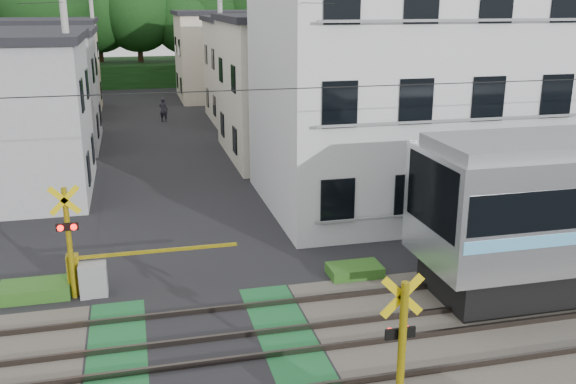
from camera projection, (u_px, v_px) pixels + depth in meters
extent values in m
plane|color=black|center=(206.00, 353.00, 14.14)|extent=(120.00, 120.00, 0.00)
cube|color=#47423A|center=(206.00, 353.00, 14.13)|extent=(120.00, 6.00, 0.00)
cube|color=black|center=(206.00, 353.00, 14.13)|extent=(5.20, 120.00, 0.00)
cube|color=#145126|center=(117.00, 364.00, 13.70)|extent=(1.30, 6.00, 0.00)
cube|color=#145126|center=(289.00, 343.00, 14.57)|extent=(1.30, 6.00, 0.00)
cube|color=#3F3833|center=(208.00, 363.00, 13.65)|extent=(120.00, 0.08, 0.14)
cube|color=#3F3833|center=(203.00, 339.00, 14.58)|extent=(120.00, 0.08, 0.14)
cube|color=#3F3833|center=(196.00, 312.00, 15.88)|extent=(120.00, 0.08, 0.14)
cube|color=black|center=(529.00, 278.00, 17.16)|extent=(2.69, 2.46, 0.67)
cube|color=black|center=(433.00, 194.00, 15.75)|extent=(0.10, 2.69, 1.75)
cylinder|color=yellow|center=(401.00, 362.00, 11.04)|extent=(0.14, 0.14, 3.00)
cube|color=yellow|center=(402.00, 296.00, 10.78)|extent=(0.77, 0.05, 0.77)
cube|color=yellow|center=(402.00, 296.00, 10.78)|extent=(0.77, 0.05, 0.77)
cube|color=black|center=(400.00, 333.00, 10.99)|extent=(0.55, 0.05, 0.20)
sphere|color=#FF0C07|center=(390.00, 333.00, 11.01)|extent=(0.16, 0.16, 0.16)
sphere|color=#FF0C07|center=(407.00, 330.00, 11.08)|extent=(0.16, 0.16, 0.16)
cylinder|color=yellow|center=(69.00, 244.00, 16.37)|extent=(0.14, 0.14, 3.00)
cube|color=yellow|center=(64.00, 200.00, 15.93)|extent=(0.77, 0.05, 0.77)
cube|color=yellow|center=(64.00, 200.00, 15.93)|extent=(0.77, 0.05, 0.77)
cube|color=black|center=(67.00, 227.00, 16.13)|extent=(0.55, 0.05, 0.20)
sphere|color=#FF0C07|center=(60.00, 228.00, 16.04)|extent=(0.16, 0.16, 0.16)
sphere|color=#FF0C07|center=(74.00, 227.00, 16.11)|extent=(0.16, 0.16, 0.16)
cube|color=gray|center=(93.00, 280.00, 16.79)|extent=(0.70, 0.50, 0.90)
cube|color=yellow|center=(74.00, 274.00, 16.88)|extent=(0.30, 0.30, 1.10)
cube|color=yellow|center=(160.00, 251.00, 17.26)|extent=(4.20, 0.08, 0.08)
cube|color=silver|center=(401.00, 84.00, 23.61)|extent=(10.00, 8.00, 9.00)
cube|color=black|center=(338.00, 201.00, 19.88)|extent=(1.10, 0.06, 1.40)
cube|color=black|center=(411.00, 195.00, 20.44)|extent=(1.10, 0.06, 1.40)
cube|color=black|center=(480.00, 190.00, 21.00)|extent=(1.10, 0.06, 1.40)
cube|color=black|center=(546.00, 185.00, 21.56)|extent=(1.10, 0.06, 1.40)
cube|color=gray|center=(448.00, 212.00, 20.69)|extent=(9.00, 0.06, 0.08)
cube|color=black|center=(340.00, 105.00, 19.02)|extent=(1.10, 0.06, 1.40)
cube|color=black|center=(416.00, 102.00, 19.58)|extent=(1.10, 0.06, 1.40)
cube|color=black|center=(488.00, 99.00, 20.14)|extent=(1.10, 0.06, 1.40)
cube|color=black|center=(557.00, 96.00, 20.69)|extent=(1.10, 0.06, 1.40)
cube|color=gray|center=(455.00, 120.00, 19.83)|extent=(9.00, 0.06, 0.08)
cube|color=gray|center=(463.00, 20.00, 18.97)|extent=(9.00, 0.06, 0.08)
cube|color=black|center=(89.00, 168.00, 24.48)|extent=(0.06, 1.00, 1.20)
cube|color=black|center=(93.00, 149.00, 27.74)|extent=(0.06, 1.00, 1.20)
cube|color=black|center=(82.00, 95.00, 23.68)|extent=(0.06, 1.00, 1.20)
cube|color=black|center=(87.00, 84.00, 26.93)|extent=(0.06, 1.00, 1.20)
cube|color=beige|center=(298.00, 90.00, 31.49)|extent=(7.00, 8.00, 6.50)
cube|color=black|center=(299.00, 18.00, 30.51)|extent=(7.35, 8.40, 0.30)
cube|color=black|center=(235.00, 140.00, 29.39)|extent=(0.06, 1.00, 1.20)
cube|color=black|center=(222.00, 124.00, 33.11)|extent=(0.06, 1.00, 1.20)
cube|color=black|center=(233.00, 79.00, 28.58)|extent=(0.06, 1.00, 1.20)
cube|color=black|center=(221.00, 70.00, 32.30)|extent=(0.06, 1.00, 1.20)
cube|color=#A3A5A7|center=(16.00, 92.00, 33.10)|extent=(8.00, 7.00, 5.80)
cube|color=black|center=(8.00, 31.00, 32.23)|extent=(8.40, 7.35, 0.30)
cube|color=black|center=(98.00, 125.00, 32.85)|extent=(0.06, 1.00, 1.20)
cube|color=black|center=(100.00, 114.00, 36.11)|extent=(0.06, 1.00, 1.20)
cube|color=black|center=(93.00, 70.00, 32.05)|extent=(0.06, 1.00, 1.20)
cube|color=black|center=(96.00, 64.00, 35.30)|extent=(0.06, 1.00, 1.20)
cube|color=beige|center=(265.00, 71.00, 40.93)|extent=(7.00, 7.00, 6.20)
cube|color=black|center=(264.00, 19.00, 39.99)|extent=(7.35, 7.35, 0.30)
cube|color=black|center=(214.00, 106.00, 39.02)|extent=(0.06, 1.00, 1.20)
cube|color=black|center=(207.00, 97.00, 42.27)|extent=(0.06, 1.00, 1.20)
cube|color=black|center=(213.00, 59.00, 38.21)|extent=(0.06, 1.00, 1.20)
cube|color=black|center=(206.00, 54.00, 41.47)|extent=(0.06, 1.00, 1.20)
cube|color=tan|center=(43.00, 70.00, 42.42)|extent=(7.00, 8.00, 6.00)
cube|color=black|center=(37.00, 21.00, 41.52)|extent=(7.35, 8.40, 0.30)
cube|color=black|center=(99.00, 98.00, 41.86)|extent=(0.06, 1.00, 1.20)
cube|color=black|center=(101.00, 90.00, 45.58)|extent=(0.06, 1.00, 1.20)
cube|color=black|center=(95.00, 55.00, 41.05)|extent=(0.06, 1.00, 1.20)
cube|color=black|center=(98.00, 50.00, 44.77)|extent=(0.06, 1.00, 1.20)
cube|color=beige|center=(230.00, 57.00, 50.04)|extent=(8.00, 7.00, 6.40)
cube|color=black|center=(229.00, 12.00, 49.08)|extent=(8.40, 7.35, 0.30)
cube|color=black|center=(181.00, 86.00, 48.05)|extent=(0.06, 1.00, 1.20)
cube|color=black|center=(177.00, 80.00, 51.30)|extent=(0.06, 1.00, 1.20)
cube|color=black|center=(179.00, 48.00, 47.24)|extent=(0.06, 1.00, 1.20)
cube|color=black|center=(176.00, 44.00, 50.50)|extent=(0.06, 1.00, 1.20)
cube|color=#133612|center=(143.00, 71.00, 60.36)|extent=(40.00, 10.00, 2.00)
cylinder|color=#332114|center=(24.00, 56.00, 57.24)|extent=(0.50, 0.50, 5.25)
sphere|color=#133612|center=(18.00, 8.00, 56.03)|extent=(7.34, 7.34, 7.34)
cylinder|color=#332114|center=(49.00, 59.00, 53.63)|extent=(0.50, 0.50, 5.45)
sphere|color=#133612|center=(43.00, 5.00, 52.37)|extent=(7.63, 7.63, 7.63)
cylinder|color=#332114|center=(101.00, 58.00, 58.71)|extent=(0.50, 0.50, 4.69)
sphere|color=#133612|center=(98.00, 16.00, 57.63)|extent=(6.57, 6.57, 6.57)
cylinder|color=#332114|center=(141.00, 58.00, 58.77)|extent=(0.50, 0.50, 4.78)
sphere|color=#133612|center=(138.00, 14.00, 57.67)|extent=(6.70, 6.70, 6.70)
cylinder|color=#332114|center=(187.00, 59.00, 59.70)|extent=(0.50, 0.50, 4.34)
sphere|color=#133612|center=(186.00, 21.00, 58.70)|extent=(6.08, 6.08, 6.08)
cylinder|color=#332114|center=(208.00, 52.00, 61.22)|extent=(0.50, 0.50, 5.36)
sphere|color=#133612|center=(206.00, 5.00, 59.99)|extent=(7.50, 7.50, 7.50)
cylinder|color=#332114|center=(254.00, 49.00, 62.26)|extent=(0.50, 0.50, 5.69)
sphere|color=#133612|center=(253.00, 1.00, 60.95)|extent=(7.96, 7.96, 7.96)
cylinder|color=#332114|center=(294.00, 58.00, 59.76)|extent=(0.50, 0.50, 4.57)
sphere|color=#133612|center=(294.00, 17.00, 58.70)|extent=(6.39, 6.39, 6.39)
cube|color=black|center=(447.00, 84.00, 15.01)|extent=(60.00, 0.02, 0.02)
cylinder|color=#A5A5A0|center=(72.00, 95.00, 24.30)|extent=(0.26, 0.26, 8.00)
cylinder|color=#A5A5A0|center=(222.00, 68.00, 34.27)|extent=(0.26, 0.26, 8.00)
cylinder|color=#A5A5A0|center=(95.00, 53.00, 43.84)|extent=(0.26, 0.26, 8.00)
cube|color=black|center=(81.00, 1.00, 33.09)|extent=(0.02, 42.00, 0.02)
cube|color=black|center=(216.00, 1.00, 34.69)|extent=(0.02, 42.00, 0.02)
imported|color=#2A2731|center=(163.00, 110.00, 40.78)|extent=(0.66, 0.56, 1.54)
cube|color=#2D5E1E|center=(35.00, 290.00, 16.80)|extent=(1.80, 1.00, 0.36)
cube|color=#2D5E1E|center=(355.00, 270.00, 18.12)|extent=(1.50, 0.90, 0.30)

